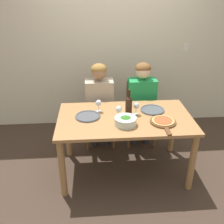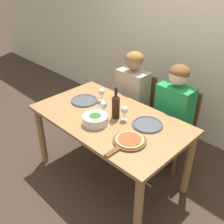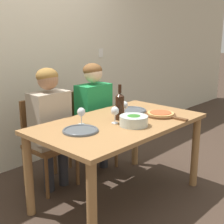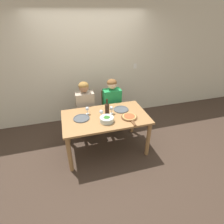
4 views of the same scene
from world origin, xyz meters
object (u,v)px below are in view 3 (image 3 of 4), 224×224
Objects in this scene: person_man at (95,107)px; wine_bottle at (120,106)px; chair_left at (46,139)px; chair_right at (88,127)px; wine_glass_centre at (115,112)px; dinner_plate_right at (132,110)px; wine_glass_right at (124,106)px; dinner_plate_left at (81,130)px; broccoli_bowl at (134,121)px; wine_glass_left at (81,113)px; pizza_on_board at (161,114)px; person_woman at (51,118)px.

wine_bottle is at bearing -114.13° from person_man.
chair_left is 0.89m from wine_bottle.
wine_glass_centre is at bearing -117.11° from chair_right.
wine_glass_right reaches higher than dinner_plate_right.
broccoli_bowl is at bearing -27.08° from dinner_plate_left.
person_man reaches higher than wine_bottle.
wine_glass_left is at bearing 158.70° from wine_bottle.
chair_left reaches higher than pizza_on_board.
wine_bottle is 1.11× the size of dinner_plate_right.
wine_glass_left reaches higher than broccoli_bowl.
dinner_plate_right is (0.04, -0.50, 0.04)m from person_man.
broccoli_bowl is (0.26, -0.82, 0.08)m from person_woman.
chair_right is at bearing 75.44° from wine_glass_right.
pizza_on_board is (0.09, -0.93, 0.30)m from chair_right.
dinner_plate_right is at bearing -43.93° from chair_left.
wine_glass_left and wine_glass_centre have the same top height.
person_man reaches higher than pizza_on_board.
wine_glass_right is at bearing -158.42° from dinner_plate_right.
wine_glass_centre is at bearing -159.42° from dinner_plate_right.
person_man is 0.97m from dinner_plate_left.
wine_glass_right is (0.41, -0.58, 0.14)m from person_woman.
person_woman reaches higher than broccoli_bowl.
person_woman is at bearing 87.21° from wine_glass_left.
wine_glass_right is (0.41, -0.69, 0.39)m from chair_left.
wine_glass_right is at bearing 19.55° from wine_glass_centre.
wine_glass_left is (-0.28, 0.35, 0.06)m from broccoli_bowl.
chair_left is 5.88× the size of wine_glass_right.
person_woman reaches higher than pizza_on_board.
wine_bottle reaches higher than wine_glass_left.
person_woman is 3.74× the size of wine_bottle.
person_woman is at bearing 107.51° from broccoli_bowl.
broccoli_bowl reaches higher than pizza_on_board.
wine_glass_centre is (0.20, -0.77, 0.39)m from chair_left.
chair_left is 5.88× the size of wine_glass_centre.
chair_left reaches higher than broccoli_bowl.
pizza_on_board is at bearing -83.75° from person_man.
chair_right is at bearing 62.89° from wine_glass_centre.
person_man reaches higher than chair_left.
wine_glass_left is at bearing 177.91° from dinner_plate_right.
dinner_plate_left is at bearing -136.15° from chair_right.
person_man is 0.69m from wine_bottle.
chair_right is at bearing 69.21° from wine_bottle.
broccoli_bowl is 1.61× the size of wine_glass_centre.
chair_left is 0.79m from dinner_plate_left.
person_man is at bearing -10.45° from chair_left.
broccoli_bowl is at bearing -112.11° from person_man.
person_man is 8.03× the size of wine_glass_left.
dinner_plate_left is (-0.48, -0.00, -0.12)m from wine_bottle.
pizza_on_board is 2.85× the size of wine_glass_left.
wine_glass_right is (0.44, -0.11, 0.00)m from wine_glass_left.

